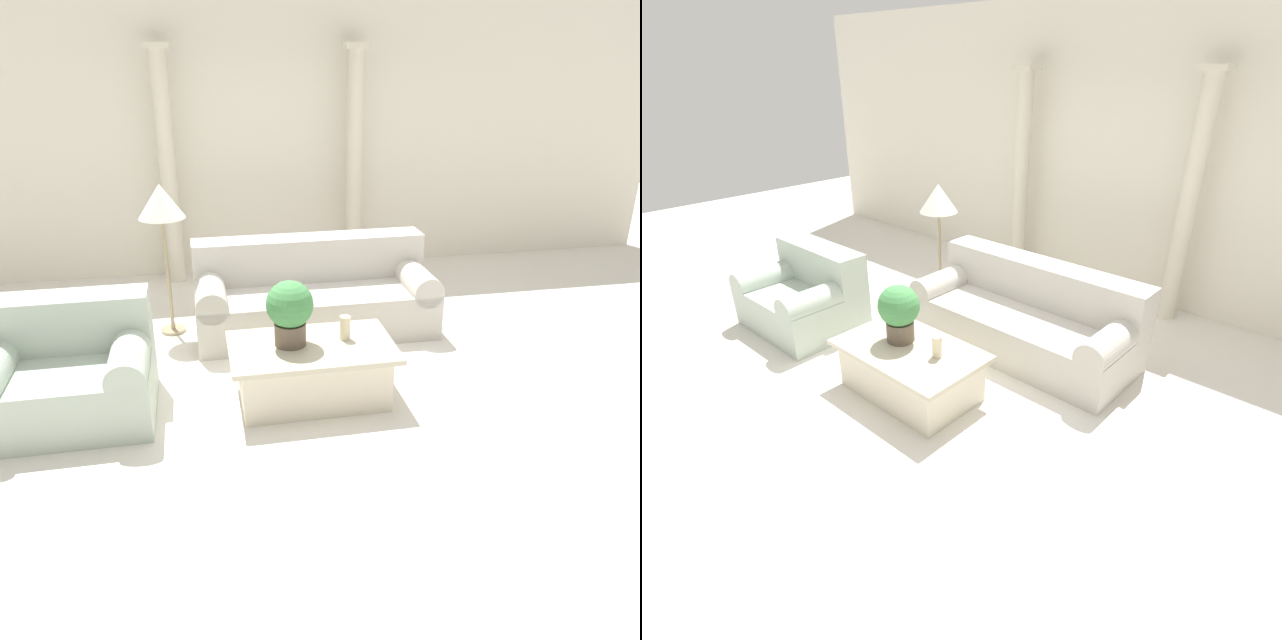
{
  "view_description": "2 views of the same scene",
  "coord_description": "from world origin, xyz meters",
  "views": [
    {
      "loc": [
        -0.72,
        -4.57,
        2.46
      ],
      "look_at": [
        0.16,
        -0.12,
        0.48
      ],
      "focal_mm": 35.0,
      "sensor_mm": 36.0,
      "label": 1
    },
    {
      "loc": [
        2.73,
        -2.81,
        2.52
      ],
      "look_at": [
        0.18,
        0.01,
        0.56
      ],
      "focal_mm": 28.0,
      "sensor_mm": 36.0,
      "label": 2
    }
  ],
  "objects": [
    {
      "name": "sofa_long",
      "position": [
        0.28,
        0.81,
        0.33
      ],
      "size": [
        2.19,
        0.91,
        0.83
      ],
      "color": "#B7B2A8",
      "rests_on": "ground_plane"
    },
    {
      "name": "ground_plane",
      "position": [
        0.0,
        0.0,
        0.0
      ],
      "size": [
        16.0,
        16.0,
        0.0
      ],
      "primitive_type": "plane",
      "color": "silver"
    },
    {
      "name": "coffee_table",
      "position": [
        0.03,
        -0.48,
        0.22
      ],
      "size": [
        1.23,
        0.76,
        0.44
      ],
      "color": "beige",
      "rests_on": "ground_plane"
    },
    {
      "name": "wall_back",
      "position": [
        0.0,
        2.7,
        1.6
      ],
      "size": [
        10.0,
        0.06,
        3.2
      ],
      "color": "silver",
      "rests_on": "ground_plane"
    },
    {
      "name": "column_left",
      "position": [
        -1.01,
        2.42,
        1.29
      ],
      "size": [
        0.26,
        0.26,
        2.52
      ],
      "color": "beige",
      "rests_on": "ground_plane"
    },
    {
      "name": "floor_lamp",
      "position": [
        -1.04,
        0.97,
        1.19
      ],
      "size": [
        0.41,
        0.41,
        1.39
      ],
      "color": "gray",
      "rests_on": "ground_plane"
    },
    {
      "name": "loveseat",
      "position": [
        -1.73,
        -0.36,
        0.34
      ],
      "size": [
        1.19,
        0.91,
        0.83
      ],
      "color": "#AAB8A9",
      "rests_on": "ground_plane"
    },
    {
      "name": "column_right",
      "position": [
        1.06,
        2.42,
        1.29
      ],
      "size": [
        0.26,
        0.26,
        2.52
      ],
      "color": "beige",
      "rests_on": "ground_plane"
    },
    {
      "name": "pillar_candle",
      "position": [
        0.3,
        -0.42,
        0.53
      ],
      "size": [
        0.08,
        0.08,
        0.19
      ],
      "color": "beige",
      "rests_on": "coffee_table"
    },
    {
      "name": "potted_plant",
      "position": [
        -0.12,
        -0.43,
        0.72
      ],
      "size": [
        0.35,
        0.35,
        0.5
      ],
      "color": "brown",
      "rests_on": "coffee_table"
    }
  ]
}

